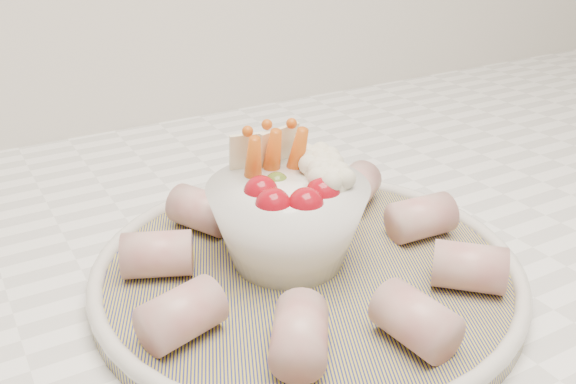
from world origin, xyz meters
TOP-DOWN VIEW (x-y plane):
  - serving_platter at (-0.02, 1.35)m, footprint 0.43×0.43m
  - veggie_bowl at (-0.03, 1.36)m, footprint 0.12×0.12m
  - cured_meat_rolls at (-0.02, 1.35)m, footprint 0.27×0.28m

SIDE VIEW (x-z plane):
  - serving_platter at x=-0.02m, z-range 0.92..0.94m
  - cured_meat_rolls at x=-0.02m, z-range 0.94..0.97m
  - veggie_bowl at x=-0.03m, z-range 0.92..1.02m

